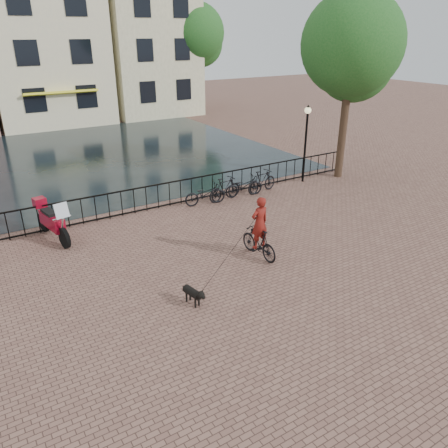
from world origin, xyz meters
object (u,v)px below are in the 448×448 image
lamp_post (306,131)px  motorcycle (51,217)px  dog (193,295)px  cyclist (259,231)px

lamp_post → motorcycle: bearing=-178.2°
lamp_post → motorcycle: lamp_post is taller
lamp_post → dog: (-9.17, -6.24, -2.11)m
cyclist → dog: cyclist is taller
motorcycle → dog: bearing=-80.0°
cyclist → dog: bearing=19.1°
cyclist → motorcycle: 6.98m
lamp_post → motorcycle: 11.49m
cyclist → motorcycle: cyclist is taller
dog → motorcycle: (-2.21, 5.89, 0.54)m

